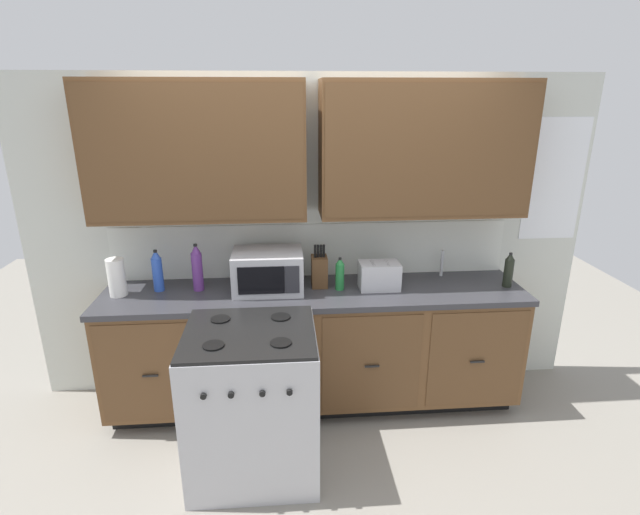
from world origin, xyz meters
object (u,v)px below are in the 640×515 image
at_px(microwave, 268,271).
at_px(toaster, 379,276).
at_px(knife_block, 319,271).
at_px(paper_towel_roll, 117,277).
at_px(stove_range, 253,401).
at_px(bottle_violet, 197,268).
at_px(bottle_dark, 509,270).
at_px(bottle_green, 340,274).
at_px(bottle_blue, 157,271).

height_order(microwave, toaster, microwave).
height_order(knife_block, paper_towel_roll, knife_block).
distance_m(stove_range, toaster, 1.21).
bearing_deg(bottle_violet, toaster, -3.31).
bearing_deg(microwave, stove_range, -98.25).
xyz_separation_m(stove_range, bottle_violet, (-0.39, 0.70, 0.61)).
height_order(bottle_dark, bottle_green, bottle_dark).
bearing_deg(toaster, stove_range, -144.25).
bearing_deg(bottle_blue, toaster, -3.11).
bearing_deg(toaster, bottle_violet, 176.69).
bearing_deg(bottle_blue, knife_block, -0.23).
relative_size(toaster, bottle_violet, 0.83).
height_order(stove_range, knife_block, knife_block).
xyz_separation_m(stove_range, toaster, (0.87, 0.63, 0.54)).
bearing_deg(knife_block, bottle_blue, 179.77).
bearing_deg(bottle_green, knife_block, 151.27).
distance_m(bottle_blue, bottle_violet, 0.27).
bearing_deg(stove_range, bottle_violet, 119.11).
distance_m(stove_range, paper_towel_roll, 1.26).
relative_size(stove_range, bottle_blue, 3.21).
bearing_deg(microwave, bottle_green, -3.78).
distance_m(knife_block, bottle_violet, 0.85).
bearing_deg(bottle_violet, bottle_blue, 177.79).
xyz_separation_m(toaster, bottle_green, (-0.28, 0.00, 0.02)).
relative_size(toaster, knife_block, 0.90).
relative_size(bottle_dark, bottle_green, 1.08).
bearing_deg(microwave, paper_towel_roll, -178.98).
xyz_separation_m(toaster, bottle_blue, (-1.54, 0.08, 0.05)).
height_order(stove_range, bottle_green, bottle_green).
bearing_deg(microwave, toaster, -2.71).
bearing_deg(bottle_dark, bottle_violet, 177.09).
height_order(microwave, paper_towel_roll, microwave).
xyz_separation_m(stove_range, microwave, (0.10, 0.66, 0.59)).
bearing_deg(bottle_blue, bottle_green, -3.63).
bearing_deg(toaster, bottle_green, 179.21).
bearing_deg(bottle_violet, bottle_green, -4.02).
bearing_deg(bottle_dark, toaster, 177.63).
xyz_separation_m(stove_range, bottle_dark, (1.79, 0.59, 0.57)).
height_order(knife_block, bottle_blue, knife_block).
height_order(toaster, bottle_green, bottle_green).
relative_size(knife_block, paper_towel_roll, 1.19).
bearing_deg(paper_towel_roll, knife_block, 2.51).
height_order(bottle_violet, bottle_green, bottle_violet).
bearing_deg(paper_towel_roll, bottle_violet, 5.87).
distance_m(toaster, bottle_violet, 1.27).
bearing_deg(bottle_green, bottle_violet, 175.98).
bearing_deg(bottle_green, bottle_dark, -2.00).
distance_m(toaster, bottle_blue, 1.54).
bearing_deg(paper_towel_roll, bottle_green, -0.56).
bearing_deg(bottle_dark, bottle_green, 178.00).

